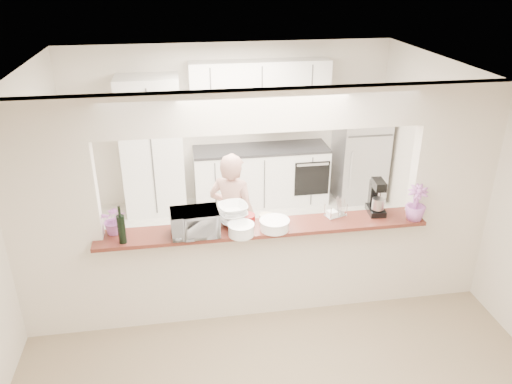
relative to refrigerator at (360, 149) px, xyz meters
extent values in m
plane|color=gray|center=(-2.05, -2.65, -0.85)|extent=(6.00, 6.00, 0.00)
cube|color=beige|center=(-2.05, -1.10, -0.84)|extent=(5.00, 2.90, 0.01)
cube|color=silver|center=(-4.10, -2.65, 0.40)|extent=(0.90, 0.15, 2.50)
cube|color=silver|center=(0.00, -2.65, 0.40)|extent=(0.90, 0.15, 2.50)
cube|color=silver|center=(-2.05, -2.65, 1.45)|extent=(3.20, 0.15, 0.40)
cube|color=silver|center=(-2.05, -2.65, -0.32)|extent=(3.20, 0.15, 1.05)
cube|color=maroon|center=(-2.05, -2.70, 0.22)|extent=(3.40, 0.38, 0.04)
cube|color=white|center=(-3.25, 0.05, 0.20)|extent=(0.90, 0.60, 2.10)
cube|color=white|center=(-1.60, 0.05, -0.40)|extent=(2.10, 0.60, 0.90)
cube|color=#313134|center=(-1.60, 0.05, 0.07)|extent=(2.10, 0.62, 0.04)
cube|color=white|center=(-1.60, 0.18, 1.02)|extent=(2.10, 0.35, 0.75)
cube|color=black|center=(-1.35, 0.07, 0.59)|extent=(0.75, 0.45, 0.12)
cube|color=black|center=(-0.85, -0.25, -0.35)|extent=(0.55, 0.02, 0.55)
cube|color=#BCBCC1|center=(0.00, 0.00, 0.00)|extent=(0.75, 0.70, 1.70)
imported|color=#D370CC|center=(-3.54, -2.60, 0.39)|extent=(0.31, 0.28, 0.31)
cylinder|color=black|center=(-3.45, -2.80, 0.38)|extent=(0.08, 0.08, 0.29)
cylinder|color=black|center=(-3.45, -2.80, 0.58)|extent=(0.03, 0.03, 0.10)
cylinder|color=black|center=(-3.45, -2.80, 0.38)|extent=(0.08, 0.08, 0.29)
cylinder|color=black|center=(-3.45, -2.80, 0.58)|extent=(0.03, 0.03, 0.10)
imported|color=#B0B0B5|center=(-2.75, -2.75, 0.37)|extent=(0.49, 0.34, 0.26)
imported|color=white|center=(-2.35, -2.60, 0.35)|extent=(0.35, 0.35, 0.22)
cylinder|color=white|center=(-2.30, -2.84, 0.30)|extent=(0.26, 0.26, 0.11)
cylinder|color=white|center=(-2.30, -2.84, 0.36)|extent=(0.27, 0.27, 0.01)
cylinder|color=white|center=(-1.95, -2.78, 0.29)|extent=(0.30, 0.30, 0.10)
cylinder|color=white|center=(-1.95, -2.78, 0.34)|extent=(0.31, 0.31, 0.01)
cylinder|color=maroon|center=(-2.20, -2.57, 0.28)|extent=(0.17, 0.17, 0.08)
cylinder|color=beige|center=(-2.00, -2.57, 0.27)|extent=(0.14, 0.14, 0.07)
cube|color=silver|center=(-1.25, -2.60, 0.25)|extent=(0.26, 0.20, 0.01)
cube|color=white|center=(-1.25, -2.60, 0.28)|extent=(0.12, 0.12, 0.06)
cube|color=black|center=(-0.80, -2.60, 0.27)|extent=(0.19, 0.27, 0.06)
cube|color=black|center=(-0.79, -2.51, 0.44)|extent=(0.12, 0.10, 0.28)
cube|color=black|center=(-0.80, -2.61, 0.58)|extent=(0.13, 0.23, 0.09)
cylinder|color=#B7B7BC|center=(-0.80, -2.66, 0.38)|extent=(0.13, 0.13, 0.12)
imported|color=#C872D5|center=(-0.45, -2.80, 0.43)|extent=(0.27, 0.27, 0.38)
imported|color=tan|center=(-2.28, -1.85, -0.06)|extent=(0.69, 0.60, 1.58)
camera|label=1|loc=(-2.85, -7.14, 2.72)|focal=35.00mm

